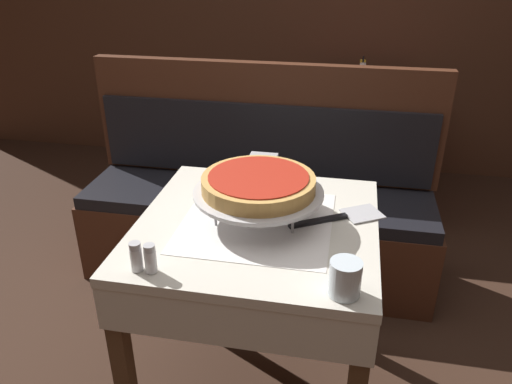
{
  "coord_description": "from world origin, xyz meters",
  "views": [
    {
      "loc": [
        0.26,
        -1.32,
        1.54
      ],
      "look_at": [
        -0.0,
        -0.01,
        0.87
      ],
      "focal_mm": 35.0,
      "sensor_mm": 36.0,
      "label": 1
    }
  ],
  "objects_px": {
    "water_glass_near": "(345,278)",
    "salt_shaker": "(136,257)",
    "condiment_caddy": "(362,78)",
    "pizza_pan_stand": "(258,193)",
    "pizza_server": "(340,217)",
    "deep_dish_pizza": "(258,183)",
    "pepper_shaker": "(150,259)",
    "dining_table_rear": "(364,101)",
    "booth_bench": "(258,216)",
    "napkin_holder": "(264,166)",
    "dining_table_front": "(257,251)"
  },
  "relations": [
    {
      "from": "water_glass_near",
      "to": "salt_shaker",
      "type": "height_order",
      "value": "water_glass_near"
    },
    {
      "from": "salt_shaker",
      "to": "condiment_caddy",
      "type": "xyz_separation_m",
      "value": [
        0.57,
        2.05,
        0.0
      ]
    },
    {
      "from": "pizza_pan_stand",
      "to": "pizza_server",
      "type": "height_order",
      "value": "pizza_pan_stand"
    },
    {
      "from": "deep_dish_pizza",
      "to": "pepper_shaker",
      "type": "relative_size",
      "value": 4.27
    },
    {
      "from": "dining_table_rear",
      "to": "condiment_caddy",
      "type": "bearing_deg",
      "value": 141.7
    },
    {
      "from": "booth_bench",
      "to": "condiment_caddy",
      "type": "relative_size",
      "value": 10.13
    },
    {
      "from": "pizza_pan_stand",
      "to": "pizza_server",
      "type": "distance_m",
      "value": 0.27
    },
    {
      "from": "salt_shaker",
      "to": "condiment_caddy",
      "type": "bearing_deg",
      "value": 74.51
    },
    {
      "from": "booth_bench",
      "to": "salt_shaker",
      "type": "xyz_separation_m",
      "value": [
        -0.11,
        -1.13,
        0.49
      ]
    },
    {
      "from": "napkin_holder",
      "to": "deep_dish_pizza",
      "type": "bearing_deg",
      "value": -83.05
    },
    {
      "from": "dining_table_rear",
      "to": "deep_dish_pizza",
      "type": "relative_size",
      "value": 2.23
    },
    {
      "from": "deep_dish_pizza",
      "to": "pepper_shaker",
      "type": "distance_m",
      "value": 0.41
    },
    {
      "from": "deep_dish_pizza",
      "to": "salt_shaker",
      "type": "distance_m",
      "value": 0.43
    },
    {
      "from": "napkin_holder",
      "to": "pizza_pan_stand",
      "type": "bearing_deg",
      "value": -83.05
    },
    {
      "from": "condiment_caddy",
      "to": "deep_dish_pizza",
      "type": "bearing_deg",
      "value": -100.15
    },
    {
      "from": "pizza_server",
      "to": "napkin_holder",
      "type": "xyz_separation_m",
      "value": [
        -0.29,
        0.26,
        0.04
      ]
    },
    {
      "from": "salt_shaker",
      "to": "napkin_holder",
      "type": "height_order",
      "value": "napkin_holder"
    },
    {
      "from": "deep_dish_pizza",
      "to": "napkin_holder",
      "type": "height_order",
      "value": "deep_dish_pizza"
    },
    {
      "from": "pizza_server",
      "to": "napkin_holder",
      "type": "bearing_deg",
      "value": 138.84
    },
    {
      "from": "dining_table_front",
      "to": "booth_bench",
      "type": "relative_size",
      "value": 0.45
    },
    {
      "from": "booth_bench",
      "to": "pepper_shaker",
      "type": "height_order",
      "value": "booth_bench"
    },
    {
      "from": "pepper_shaker",
      "to": "napkin_holder",
      "type": "distance_m",
      "value": 0.66
    },
    {
      "from": "booth_bench",
      "to": "pizza_pan_stand",
      "type": "distance_m",
      "value": 0.97
    },
    {
      "from": "dining_table_rear",
      "to": "pepper_shaker",
      "type": "distance_m",
      "value": 2.11
    },
    {
      "from": "napkin_holder",
      "to": "condiment_caddy",
      "type": "bearing_deg",
      "value": 76.31
    },
    {
      "from": "deep_dish_pizza",
      "to": "napkin_holder",
      "type": "xyz_separation_m",
      "value": [
        -0.04,
        0.3,
        -0.08
      ]
    },
    {
      "from": "dining_table_front",
      "to": "condiment_caddy",
      "type": "relative_size",
      "value": 4.52
    },
    {
      "from": "napkin_holder",
      "to": "salt_shaker",
      "type": "bearing_deg",
      "value": -109.37
    },
    {
      "from": "dining_table_rear",
      "to": "deep_dish_pizza",
      "type": "distance_m",
      "value": 1.74
    },
    {
      "from": "water_glass_near",
      "to": "condiment_caddy",
      "type": "xyz_separation_m",
      "value": [
        0.03,
        2.05,
        -0.0
      ]
    },
    {
      "from": "pizza_pan_stand",
      "to": "water_glass_near",
      "type": "relative_size",
      "value": 4.34
    },
    {
      "from": "salt_shaker",
      "to": "condiment_caddy",
      "type": "height_order",
      "value": "condiment_caddy"
    },
    {
      "from": "salt_shaker",
      "to": "napkin_holder",
      "type": "distance_m",
      "value": 0.68
    },
    {
      "from": "pizza_pan_stand",
      "to": "salt_shaker",
      "type": "height_order",
      "value": "pizza_pan_stand"
    },
    {
      "from": "dining_table_rear",
      "to": "napkin_holder",
      "type": "height_order",
      "value": "napkin_holder"
    },
    {
      "from": "dining_table_front",
      "to": "pepper_shaker",
      "type": "height_order",
      "value": "pepper_shaker"
    },
    {
      "from": "dining_table_rear",
      "to": "water_glass_near",
      "type": "distance_m",
      "value": 2.03
    },
    {
      "from": "pizza_server",
      "to": "condiment_caddy",
      "type": "relative_size",
      "value": 1.78
    },
    {
      "from": "pizza_server",
      "to": "condiment_caddy",
      "type": "xyz_separation_m",
      "value": [
        0.05,
        1.67,
        0.04
      ]
    },
    {
      "from": "dining_table_front",
      "to": "salt_shaker",
      "type": "xyz_separation_m",
      "value": [
        -0.26,
        -0.31,
        0.15
      ]
    },
    {
      "from": "dining_table_front",
      "to": "dining_table_rear",
      "type": "xyz_separation_m",
      "value": [
        0.33,
        1.72,
        0.02
      ]
    },
    {
      "from": "dining_table_rear",
      "to": "pizza_pan_stand",
      "type": "distance_m",
      "value": 1.74
    },
    {
      "from": "pizza_pan_stand",
      "to": "pizza_server",
      "type": "bearing_deg",
      "value": 10.59
    },
    {
      "from": "dining_table_rear",
      "to": "pizza_server",
      "type": "xyz_separation_m",
      "value": [
        -0.08,
        -1.65,
        0.09
      ]
    },
    {
      "from": "booth_bench",
      "to": "deep_dish_pizza",
      "type": "relative_size",
      "value": 4.88
    },
    {
      "from": "booth_bench",
      "to": "pizza_pan_stand",
      "type": "xyz_separation_m",
      "value": [
        0.15,
        -0.79,
        0.53
      ]
    },
    {
      "from": "booth_bench",
      "to": "condiment_caddy",
      "type": "distance_m",
      "value": 1.14
    },
    {
      "from": "salt_shaker",
      "to": "pepper_shaker",
      "type": "relative_size",
      "value": 1.02
    },
    {
      "from": "dining_table_rear",
      "to": "water_glass_near",
      "type": "relative_size",
      "value": 8.4
    },
    {
      "from": "pizza_pan_stand",
      "to": "deep_dish_pizza",
      "type": "xyz_separation_m",
      "value": [
        0.0,
        -0.0,
        0.04
      ]
    }
  ]
}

